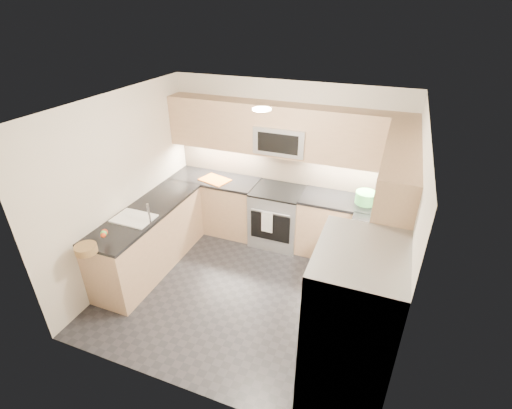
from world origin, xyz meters
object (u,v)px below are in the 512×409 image
Objects in this scene: gas_range at (277,217)px; microwave at (282,139)px; utensil_bowl at (366,198)px; cutting_board at (215,180)px; fruit_basket at (86,249)px; refrigerator at (348,335)px.

microwave reaches higher than gas_range.
gas_range is at bearing -90.00° from microwave.
utensil_bowl is 2.35m from cutting_board.
cutting_board is 1.85× the size of fruit_basket.
fruit_basket is (-2.83, -2.37, -0.04)m from utensil_bowl.
refrigerator is at bearing -86.44° from utensil_bowl.
gas_range is at bearing -178.42° from utensil_bowl.
cutting_board is 2.33m from fruit_basket.
fruit_basket is at bearing -122.02° from microwave.
gas_range is 1.99× the size of cutting_board.
fruit_basket is (-2.99, 0.09, 0.09)m from refrigerator.
refrigerator is at bearing -60.38° from microwave.
refrigerator is 7.26× the size of fruit_basket.
refrigerator is at bearing -43.53° from cutting_board.
cutting_board is at bearing -177.14° from gas_range.
gas_range is at bearing 56.62° from fruit_basket.
cutting_board is at bearing 136.47° from refrigerator.
microwave is at bearing 176.06° from utensil_bowl.
utensil_bowl is (1.30, -0.09, -0.67)m from microwave.
cutting_board is (-2.34, -0.09, -0.08)m from utensil_bowl.
microwave is 3.04m from refrigerator.
fruit_basket is (-1.54, -2.46, -0.71)m from microwave.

